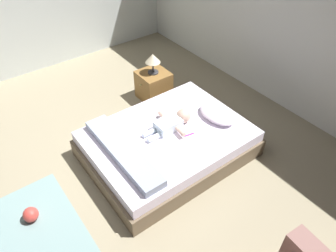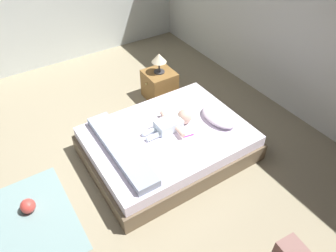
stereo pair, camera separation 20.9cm
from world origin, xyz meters
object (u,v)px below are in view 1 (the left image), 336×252
object	(u,v)px
pillow	(217,114)
lamp	(153,59)
nightstand	(154,85)
toothbrush	(190,134)
baby	(173,122)
bed	(168,144)
toy_ball	(31,215)

from	to	relation	value
pillow	lamp	xyz separation A→B (m)	(-1.30, -0.10, 0.24)
nightstand	lamp	distance (m)	0.45
pillow	nightstand	xyz separation A→B (m)	(-1.30, -0.10, -0.21)
toothbrush	lamp	size ratio (longest dim) A/B	0.50
lamp	pillow	bearing A→B (deg)	4.42
baby	toothbrush	size ratio (longest dim) A/B	4.27
baby	nightstand	bearing A→B (deg)	156.65
bed	pillow	xyz separation A→B (m)	(0.14, 0.68, 0.25)
bed	toy_ball	bearing A→B (deg)	-92.92
pillow	lamp	size ratio (longest dim) A/B	1.72
pillow	toothbrush	bearing A→B (deg)	-83.98
toothbrush	lamp	xyz separation A→B (m)	(-1.35, 0.40, 0.29)
toy_ball	lamp	bearing A→B (deg)	114.56
baby	toy_ball	size ratio (longest dim) A/B	4.14
pillow	baby	bearing A→B (deg)	-108.41
nightstand	toy_ball	xyz separation A→B (m)	(1.06, -2.33, -0.14)
baby	toothbrush	distance (m)	0.26
nightstand	lamp	xyz separation A→B (m)	(-0.00, 0.00, 0.45)
baby	lamp	xyz separation A→B (m)	(-1.11, 0.48, 0.23)
toothbrush	lamp	distance (m)	1.44
nightstand	lamp	bearing A→B (deg)	90.00
pillow	toothbrush	size ratio (longest dim) A/B	3.42
bed	lamp	world-z (taller)	lamp
pillow	toy_ball	xyz separation A→B (m)	(-0.23, -2.43, -0.35)
bed	toy_ball	world-z (taller)	bed
toy_ball	toothbrush	bearing A→B (deg)	81.54
lamp	baby	bearing A→B (deg)	-23.36
bed	pillow	bearing A→B (deg)	78.07
lamp	toothbrush	bearing A→B (deg)	-16.61
bed	pillow	world-z (taller)	pillow
toothbrush	baby	bearing A→B (deg)	-163.11
nightstand	lamp	world-z (taller)	lamp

